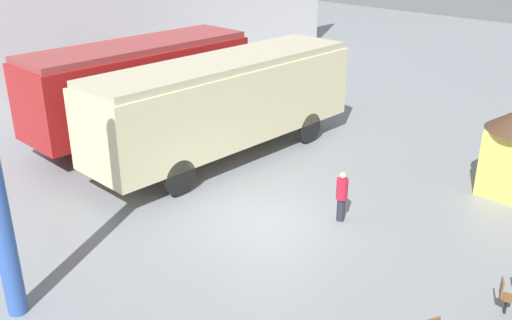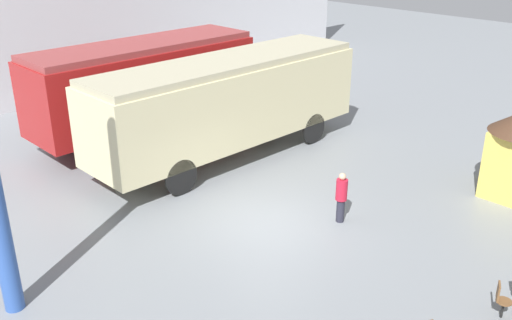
# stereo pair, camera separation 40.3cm
# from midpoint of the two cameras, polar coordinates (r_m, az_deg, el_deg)

# --- Properties ---
(ground_plane) EXTENTS (80.00, 80.00, 0.00)m
(ground_plane) POSITION_cam_midpoint_polar(r_m,az_deg,el_deg) (16.91, 0.63, -6.38)
(ground_plane) COLOR gray
(backdrop_wall) EXTENTS (44.00, 0.15, 9.00)m
(backdrop_wall) POSITION_cam_midpoint_polar(r_m,az_deg,el_deg) (28.30, -23.93, 13.40)
(backdrop_wall) COLOR silver
(backdrop_wall) RESTS_ON ground_plane
(streamlined_locomotive) EXTENTS (11.38, 2.83, 3.86)m
(streamlined_locomotive) POSITION_cam_midpoint_polar(r_m,az_deg,el_deg) (23.88, -10.32, 8.04)
(streamlined_locomotive) COLOR maroon
(streamlined_locomotive) RESTS_ON ground_plane
(passenger_coach_vintage) EXTENTS (10.98, 2.82, 3.72)m
(passenger_coach_vintage) POSITION_cam_midpoint_polar(r_m,az_deg,el_deg) (20.87, -3.64, 6.07)
(passenger_coach_vintage) COLOR beige
(passenger_coach_vintage) RESTS_ON ground_plane
(cafe_chair_4) EXTENTS (0.39, 0.40, 0.87)m
(cafe_chair_4) POSITION_cam_midpoint_polar(r_m,az_deg,el_deg) (14.23, 22.84, -12.26)
(cafe_chair_4) COLOR black
(cafe_chair_4) RESTS_ON ground_plane
(visitor_person) EXTENTS (0.34, 0.34, 1.57)m
(visitor_person) POSITION_cam_midpoint_polar(r_m,az_deg,el_deg) (16.86, 7.89, -3.47)
(visitor_person) COLOR #262633
(visitor_person) RESTS_ON ground_plane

